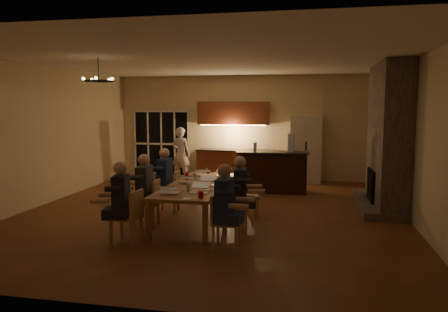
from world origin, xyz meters
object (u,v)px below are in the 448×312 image
chair_left_far (168,192)px  laptop_e (203,170)px  mug_back (195,174)px  mug_mid (212,178)px  plate_left (166,191)px  refrigerator (306,149)px  redcup_far (221,171)px  chair_right_mid (235,208)px  person_left_mid (145,190)px  laptop_d (209,180)px  laptop_c (187,177)px  can_right (223,179)px  laptop_a (170,187)px  laptop_b (199,187)px  person_right_mid (240,194)px  mug_front (189,185)px  redcup_mid (187,177)px  plate_far (227,178)px  person_left_far (165,180)px  chair_right_near (227,222)px  person_right_near (225,207)px  standing_person (181,154)px  dining_table (199,203)px  person_left_near (121,203)px  can_cola (208,171)px  laptop_f (222,171)px  plate_near (206,190)px  redcup_near (201,195)px  chandelier (99,81)px  bar_bottle (255,147)px  chair_right_far (248,195)px  bar_blender (291,143)px  can_silver (188,188)px  bar_island (272,172)px

chair_left_far → laptop_e: bearing=119.6°
laptop_e → mug_back: size_ratio=3.20×
mug_mid → plate_left: (-0.51, -1.37, -0.04)m
refrigerator → redcup_far: (-1.84, -3.54, -0.19)m
chair_left_far → chair_right_mid: same height
person_left_mid → laptop_d: bearing=106.5°
laptop_c → can_right: (0.69, 0.19, -0.05)m
laptop_a → laptop_b: size_ratio=1.00×
chair_left_far → person_right_mid: (1.73, -1.09, 0.24)m
mug_front → redcup_mid: 0.97m
laptop_c → mug_mid: size_ratio=3.20×
chair_right_mid → plate_far: (-0.39, 1.27, 0.31)m
person_left_far → chair_left_far: bearing=75.0°
chair_right_near → person_right_near: (-0.02, -0.06, 0.24)m
standing_person → plate_left: bearing=115.8°
dining_table → laptop_b: laptop_b is taller
chair_right_mid → person_left_near: 2.02m
mug_back → can_cola: (0.17, 0.55, 0.01)m
laptop_a → redcup_far: laptop_a is taller
person_left_near → laptop_e: person_left_near is taller
laptop_f → plate_near: laptop_f is taller
standing_person → plate_left: size_ratio=6.79×
dining_table → chair_right_mid: 1.01m
person_right_near → laptop_c: 2.05m
person_right_near → laptop_e: bearing=24.7°
redcup_near → standing_person: bearing=110.1°
refrigerator → laptop_d: refrigerator is taller
laptop_e → chair_left_far: bearing=24.1°
laptop_e → person_right_near: bearing=101.2°
chandelier → mug_mid: size_ratio=5.91×
mug_back → person_left_mid: bearing=-113.9°
dining_table → plate_left: plate_left is taller
plate_left → bar_bottle: bar_bottle is taller
laptop_d → laptop_a: bearing=-133.2°
person_right_mid → chair_right_far: bearing=-11.6°
chair_right_near → redcup_near: bearing=60.9°
person_right_near → bar_blender: bearing=-5.3°
person_right_near → redcup_far: size_ratio=11.50×
chair_right_near → bar_bottle: bearing=2.1°
plate_near → bar_blender: bar_blender is taller
can_silver → redcup_near: bearing=-54.9°
refrigerator → can_cola: (-2.14, -3.50, -0.19)m
laptop_f → chair_left_far: bearing=-152.8°
standing_person → laptop_f: bearing=131.7°
person_left_mid → chandelier: size_ratio=2.33×
dining_table → chair_right_far: chair_right_far is taller
bar_island → bar_bottle: 0.81m
mug_front → person_right_mid: bearing=-2.1°
chair_right_near → mug_back: (-1.17, 2.38, 0.36)m
person_left_far → redcup_far: person_left_far is taller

